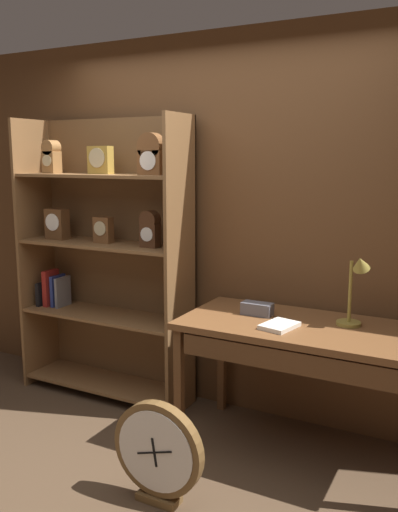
# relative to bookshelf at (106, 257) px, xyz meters

# --- Properties ---
(ground_plane) EXTENTS (10.00, 10.00, 0.00)m
(ground_plane) POSITION_rel_bookshelf_xyz_m (0.86, -1.14, -1.04)
(ground_plane) COLOR #4C3826
(back_wood_panel) EXTENTS (4.80, 0.05, 2.60)m
(back_wood_panel) POSITION_rel_bookshelf_xyz_m (0.86, 0.24, 0.26)
(back_wood_panel) COLOR brown
(back_wood_panel) RESTS_ON ground
(bookshelf) EXTENTS (1.33, 0.40, 2.05)m
(bookshelf) POSITION_rel_bookshelf_xyz_m (0.00, 0.00, 0.00)
(bookshelf) COLOR brown
(bookshelf) RESTS_ON ground
(workbench) EXTENTS (1.47, 0.71, 0.81)m
(workbench) POSITION_rel_bookshelf_xyz_m (1.58, -0.20, -0.32)
(workbench) COLOR brown
(workbench) RESTS_ON ground
(desk_lamp) EXTENTS (0.19, 0.19, 0.44)m
(desk_lamp) POSITION_rel_bookshelf_xyz_m (1.83, -0.09, 0.00)
(desk_lamp) COLOR olive
(desk_lamp) RESTS_ON workbench
(toolbox_small) EXTENTS (0.19, 0.10, 0.08)m
(toolbox_small) POSITION_rel_bookshelf_xyz_m (1.25, -0.12, -0.20)
(toolbox_small) COLOR #595960
(toolbox_small) RESTS_ON workbench
(open_repair_manual) EXTENTS (0.20, 0.25, 0.02)m
(open_repair_manual) POSITION_rel_bookshelf_xyz_m (1.46, -0.30, -0.22)
(open_repair_manual) COLOR silver
(open_repair_manual) RESTS_ON workbench
(round_clock_large) EXTENTS (0.51, 0.11, 0.55)m
(round_clock_large) POSITION_rel_bookshelf_xyz_m (1.07, -0.99, -0.76)
(round_clock_large) COLOR brown
(round_clock_large) RESTS_ON ground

